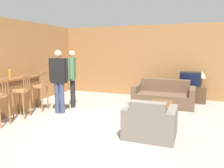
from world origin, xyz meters
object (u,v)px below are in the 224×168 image
object	(u,v)px
couch_far	(163,96)
person_by_counter	(59,78)
bar_chair_far	(40,89)
tv	(190,79)
bottle	(10,74)
person_by_window	(72,75)
armchair_near	(150,123)
tv_unit	(189,94)
coffee_table	(161,106)
table_lamp	(202,75)
bar_chair_mid	(21,94)

from	to	relation	value
couch_far	person_by_counter	distance (m)	3.21
bar_chair_far	tv	size ratio (longest dim) A/B	1.69
bottle	person_by_window	xyz separation A→B (m)	(1.22, 1.17, -0.12)
armchair_near	person_by_window	distance (m)	3.09
bar_chair_far	tv_unit	size ratio (longest dim) A/B	1.09
bottle	person_by_counter	xyz separation A→B (m)	(1.22, 0.48, -0.12)
armchair_near	tv_unit	world-z (taller)	armchair_near
couch_far	tv	xyz separation A→B (m)	(0.74, 0.84, 0.48)
bottle	person_by_window	bearing A→B (deg)	43.75
person_by_window	bottle	bearing A→B (deg)	-136.25
couch_far	tv_unit	bearing A→B (deg)	48.42
bar_chair_far	couch_far	size ratio (longest dim) A/B	0.61
tv_unit	bottle	bearing A→B (deg)	-144.93
tv	bottle	bearing A→B (deg)	-144.96
bar_chair_far	person_by_counter	distance (m)	0.77
coffee_table	tv_unit	world-z (taller)	tv_unit
bottle	couch_far	bearing A→B (deg)	31.71
table_lamp	person_by_window	bearing A→B (deg)	-151.28
tv	person_by_counter	bearing A→B (deg)	-140.74
bottle	bar_chair_mid	bearing A→B (deg)	-19.15
armchair_near	tv_unit	size ratio (longest dim) A/B	0.97
couch_far	person_by_counter	bearing A→B (deg)	-143.96
bar_chair_mid	armchair_near	world-z (taller)	bar_chair_mid
tv	bottle	size ratio (longest dim) A/B	2.14
bar_chair_mid	table_lamp	distance (m)	5.47
bar_chair_mid	coffee_table	xyz separation A→B (m)	(3.34, 1.08, -0.26)
bar_chair_mid	tv	distance (m)	5.19
coffee_table	person_by_counter	bearing A→B (deg)	-171.12
coffee_table	tv_unit	distance (m)	2.35
bar_chair_far	person_by_counter	size ratio (longest dim) A/B	0.65
couch_far	tv	size ratio (longest dim) A/B	2.78
coffee_table	bottle	size ratio (longest dim) A/B	2.83
couch_far	tv_unit	xyz separation A→B (m)	(0.74, 0.84, -0.02)
coffee_table	person_by_counter	world-z (taller)	person_by_counter
coffee_table	tv	world-z (taller)	tv
bar_chair_far	table_lamp	distance (m)	5.06
person_by_counter	couch_far	bearing A→B (deg)	36.04
coffee_table	person_by_counter	distance (m)	2.76
armchair_near	table_lamp	size ratio (longest dim) A/B	1.90
armchair_near	person_by_counter	size ratio (longest dim) A/B	0.58
couch_far	bar_chair_far	bearing A→B (deg)	-150.98
coffee_table	couch_far	bearing A→B (deg)	94.87
person_by_window	person_by_counter	world-z (taller)	person_by_counter
person_by_window	tv_unit	bearing A→B (deg)	31.25
bar_chair_far	tv_unit	distance (m)	4.76
bar_chair_far	table_lamp	bearing A→B (deg)	31.31
armchair_near	couch_far	bearing A→B (deg)	91.97
bar_chair_far	armchair_near	xyz separation A→B (m)	(3.31, -0.84, -0.33)
couch_far	person_by_window	xyz separation A→B (m)	(-2.53, -1.15, 0.69)
coffee_table	tv	distance (m)	2.39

